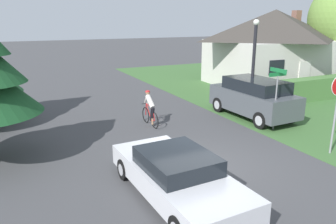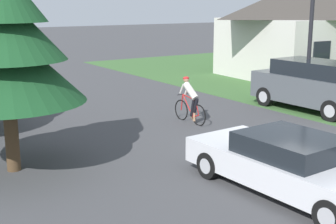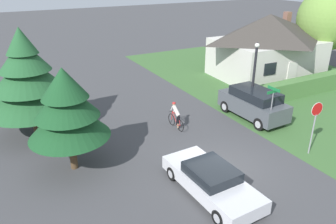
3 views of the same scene
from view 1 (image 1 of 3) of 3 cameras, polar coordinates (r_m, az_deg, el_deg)
name	(u,v)px [view 1 (image 1 of 3)]	position (r m, az deg, el deg)	size (l,w,h in m)	color
ground_plane	(202,168)	(10.52, 5.95, -9.68)	(140.00, 140.00, 0.00)	#424244
cottage_house	(273,46)	(24.70, 17.87, 10.84)	(9.03, 6.98, 5.18)	beige
hedge_row	(318,88)	(21.02, 24.61, 3.76)	(10.91, 0.90, 1.28)	#4C7A3D
sedan_left_lane	(177,176)	(8.66, 1.59, -11.04)	(2.09, 4.79, 1.24)	silver
cyclist	(150,109)	(14.35, -3.14, 0.52)	(0.44, 1.67, 1.55)	black
parked_suv_right	(254,98)	(15.96, 14.67, 2.42)	(2.08, 4.48, 1.86)	#4C5156
street_lamp	(254,61)	(16.26, 14.67, 8.51)	(0.28, 0.28, 4.58)	black
street_name_sign	(277,88)	(14.21, 18.42, 4.04)	(0.90, 0.90, 2.61)	gray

